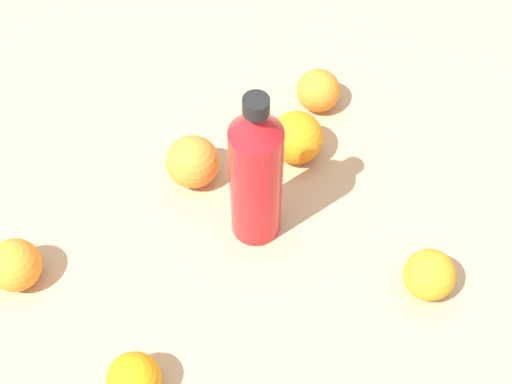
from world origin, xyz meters
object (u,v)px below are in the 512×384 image
at_px(water_bottle, 256,173).
at_px(orange_5, 193,162).
at_px(orange_2, 318,91).
at_px(orange_3, 134,379).
at_px(orange_0, 15,265).
at_px(orange_4, 296,138).
at_px(orange_1, 430,275).

xyz_separation_m(water_bottle, orange_5, (0.08, -0.09, -0.08)).
bearing_deg(orange_5, orange_2, -148.34).
bearing_deg(orange_3, orange_0, -47.82).
xyz_separation_m(orange_2, orange_3, (0.28, 0.43, -0.00)).
relative_size(orange_3, orange_5, 0.87).
distance_m(orange_0, orange_5, 0.27).
distance_m(orange_4, orange_5, 0.15).
distance_m(orange_0, orange_2, 0.50).
relative_size(orange_1, orange_3, 1.03).
relative_size(water_bottle, orange_5, 3.46).
bearing_deg(orange_5, orange_0, 31.12).
bearing_deg(orange_4, orange_0, 23.90).
bearing_deg(orange_2, water_bottle, 61.42).
bearing_deg(orange_3, orange_4, -124.64).
height_order(orange_1, orange_2, orange_1).
height_order(orange_1, orange_4, orange_4).
relative_size(water_bottle, orange_2, 3.94).
bearing_deg(water_bottle, orange_2, -24.68).
relative_size(orange_0, orange_4, 0.89).
bearing_deg(orange_3, orange_1, -164.55).
distance_m(orange_0, orange_3, 0.22).
xyz_separation_m(orange_0, orange_3, (-0.15, 0.17, -0.00)).
height_order(orange_4, orange_5, orange_4).
bearing_deg(orange_1, orange_4, -58.62).
distance_m(orange_1, orange_2, 0.34).
xyz_separation_m(orange_1, orange_5, (0.29, -0.20, 0.00)).
bearing_deg(water_bottle, orange_4, -26.42).
relative_size(water_bottle, orange_1, 3.87).
bearing_deg(orange_4, orange_2, -116.25).
bearing_deg(orange_1, water_bottle, -28.76).
bearing_deg(orange_3, water_bottle, -126.78).
bearing_deg(orange_4, orange_5, 10.79).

